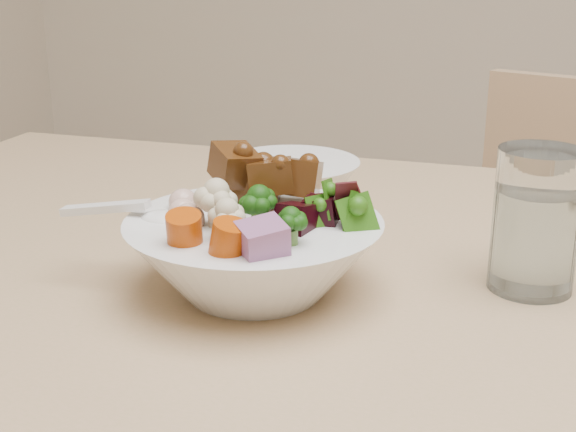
{
  "coord_description": "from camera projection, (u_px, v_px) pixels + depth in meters",
  "views": [
    {
      "loc": [
        -0.3,
        -0.47,
        1.06
      ],
      "look_at": [
        -0.47,
        0.12,
        0.85
      ],
      "focal_mm": 50.0,
      "sensor_mm": 36.0,
      "label": 1
    }
  ],
  "objects": [
    {
      "name": "chair_far",
      "position": [
        563.0,
        324.0,
        1.28
      ],
      "size": [
        0.51,
        0.51,
        0.86
      ],
      "rotation": [
        0.0,
        0.0,
        -0.36
      ],
      "color": "tan",
      "rests_on": "ground"
    },
    {
      "name": "food_bowl",
      "position": [
        256.0,
        251.0,
        0.66
      ],
      "size": [
        0.21,
        0.21,
        0.11
      ],
      "color": "white",
      "rests_on": "dining_table"
    },
    {
      "name": "soup_spoon",
      "position": [
        149.0,
        216.0,
        0.66
      ],
      "size": [
        0.11,
        0.03,
        0.02
      ],
      "rotation": [
        0.0,
        0.0,
        0.01
      ],
      "color": "white",
      "rests_on": "food_bowl"
    },
    {
      "name": "water_glass",
      "position": [
        535.0,
        226.0,
        0.66
      ],
      "size": [
        0.07,
        0.07,
        0.12
      ],
      "color": "white",
      "rests_on": "dining_table"
    },
    {
      "name": "side_bowl",
      "position": [
        291.0,
        183.0,
        0.88
      ],
      "size": [
        0.15,
        0.15,
        0.05
      ],
      "primitive_type": null,
      "color": "white",
      "rests_on": "dining_table"
    }
  ]
}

